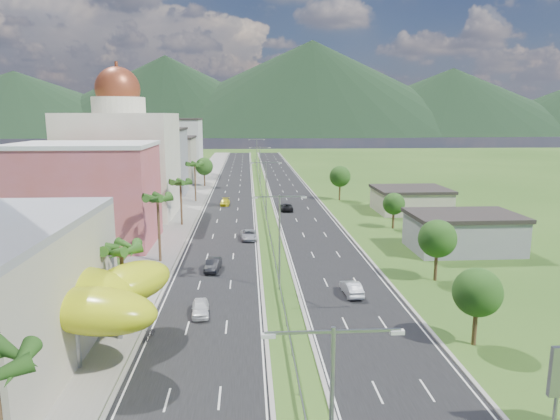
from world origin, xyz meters
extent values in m
plane|color=#2D5119|center=(0.00, 0.00, 0.00)|extent=(500.00, 500.00, 0.00)
cube|color=black|center=(-7.50, 90.00, 0.02)|extent=(11.00, 260.00, 0.04)
cube|color=black|center=(7.50, 90.00, 0.02)|extent=(11.00, 260.00, 0.04)
cube|color=gray|center=(-17.00, 90.00, 0.06)|extent=(7.00, 260.00, 0.12)
cube|color=gray|center=(0.00, 72.00, 0.62)|extent=(0.08, 216.00, 0.28)
cube|color=gray|center=(0.00, 174.00, 0.35)|extent=(0.10, 0.12, 0.70)
cube|color=gray|center=(-1.44, -25.00, 10.80)|extent=(2.88, 0.12, 0.12)
cube|color=gray|center=(1.44, -25.00, 10.80)|extent=(2.88, 0.12, 0.12)
cube|color=silver|center=(-2.72, -25.00, 10.70)|extent=(0.60, 0.25, 0.18)
cube|color=silver|center=(2.72, -25.00, 10.70)|extent=(0.60, 0.25, 0.18)
cylinder|color=gray|center=(0.00, 10.00, 5.50)|extent=(0.20, 0.20, 11.00)
cube|color=gray|center=(-1.44, 10.00, 10.80)|extent=(2.88, 0.12, 0.12)
cube|color=gray|center=(1.44, 10.00, 10.80)|extent=(2.88, 0.12, 0.12)
cube|color=silver|center=(-2.72, 10.00, 10.70)|extent=(0.60, 0.25, 0.18)
cube|color=silver|center=(2.72, 10.00, 10.70)|extent=(0.60, 0.25, 0.18)
cylinder|color=gray|center=(0.00, 50.00, 5.50)|extent=(0.20, 0.20, 11.00)
cube|color=gray|center=(-1.44, 50.00, 10.80)|extent=(2.88, 0.12, 0.12)
cube|color=gray|center=(1.44, 50.00, 10.80)|extent=(2.88, 0.12, 0.12)
cube|color=silver|center=(-2.72, 50.00, 10.70)|extent=(0.60, 0.25, 0.18)
cube|color=silver|center=(2.72, 50.00, 10.70)|extent=(0.60, 0.25, 0.18)
cylinder|color=gray|center=(0.00, 95.00, 5.50)|extent=(0.20, 0.20, 11.00)
cube|color=gray|center=(-1.44, 95.00, 10.80)|extent=(2.88, 0.12, 0.12)
cube|color=gray|center=(1.44, 95.00, 10.80)|extent=(2.88, 0.12, 0.12)
cube|color=silver|center=(-2.72, 95.00, 10.70)|extent=(0.60, 0.25, 0.18)
cube|color=silver|center=(2.72, 95.00, 10.70)|extent=(0.60, 0.25, 0.18)
cylinder|color=gray|center=(0.00, 140.00, 5.50)|extent=(0.20, 0.20, 11.00)
cube|color=gray|center=(-1.44, 140.00, 10.80)|extent=(2.88, 0.12, 0.12)
cube|color=gray|center=(1.44, 140.00, 10.80)|extent=(2.88, 0.12, 0.12)
cube|color=silver|center=(-2.72, 140.00, 10.70)|extent=(0.60, 0.25, 0.18)
cube|color=silver|center=(2.72, 140.00, 10.70)|extent=(0.60, 0.25, 0.18)
cylinder|color=gray|center=(-24.00, -2.00, 2.00)|extent=(0.50, 0.50, 4.00)
cylinder|color=gray|center=(-17.00, -7.00, 2.00)|extent=(0.50, 0.50, 4.00)
cylinder|color=gray|center=(-21.00, -10.00, 2.00)|extent=(0.50, 0.50, 4.00)
cylinder|color=gray|center=(-15.00, -2.00, 2.00)|extent=(0.50, 0.50, 4.00)
cube|color=#C1534F|center=(-28.00, 32.00, 7.50)|extent=(20.00, 15.00, 15.00)
cube|color=beige|center=(-28.00, 55.00, 10.00)|extent=(20.00, 20.00, 20.00)
cylinder|color=beige|center=(-28.00, 55.00, 21.50)|extent=(10.00, 10.00, 3.00)
sphere|color=brown|center=(-28.00, 55.00, 24.50)|extent=(8.40, 8.40, 8.40)
cube|color=gray|center=(-27.00, 80.00, 8.00)|extent=(16.00, 15.00, 16.00)
cube|color=#BCB39B|center=(-27.00, 102.00, 6.50)|extent=(16.00, 15.00, 13.00)
cube|color=silver|center=(-27.00, 125.00, 9.00)|extent=(16.00, 15.00, 18.00)
cylinder|color=gray|center=(15.00, -18.00, 1.60)|extent=(0.24, 0.24, 3.20)
cube|color=gray|center=(28.00, 25.00, 2.50)|extent=(15.00, 10.00, 5.00)
cube|color=#BCB39B|center=(30.00, 55.00, 2.20)|extent=(14.00, 12.00, 4.40)
cylinder|color=#47301C|center=(-15.50, 2.00, 3.75)|extent=(0.36, 0.36, 7.50)
cylinder|color=#47301C|center=(-15.50, 22.00, 4.50)|extent=(0.36, 0.36, 9.00)
cylinder|color=#47301C|center=(-15.50, 45.00, 4.00)|extent=(0.36, 0.36, 8.00)
cylinder|color=#47301C|center=(-15.50, 70.00, 4.40)|extent=(0.36, 0.36, 8.80)
cylinder|color=#47301C|center=(-15.50, 95.00, 2.45)|extent=(0.40, 0.40, 4.90)
sphere|color=#275119|center=(-15.50, 95.00, 5.60)|extent=(4.90, 4.90, 4.90)
cylinder|color=#47301C|center=(16.00, -5.00, 2.10)|extent=(0.40, 0.40, 4.20)
sphere|color=#275119|center=(16.00, -5.00, 4.80)|extent=(4.20, 4.20, 4.20)
cylinder|color=#47301C|center=(19.00, 12.00, 2.27)|extent=(0.40, 0.40, 4.55)
sphere|color=#275119|center=(19.00, 12.00, 5.20)|extent=(4.55, 4.55, 4.55)
cylinder|color=#47301C|center=(22.00, 40.00, 1.92)|extent=(0.40, 0.40, 3.85)
sphere|color=#275119|center=(22.00, 40.00, 4.40)|extent=(3.85, 3.85, 3.85)
cylinder|color=#47301C|center=(18.00, 70.00, 2.45)|extent=(0.40, 0.40, 4.90)
sphere|color=#275119|center=(18.00, 70.00, 5.60)|extent=(4.90, 4.90, 4.90)
imported|color=white|center=(-8.36, 3.13, 0.75)|extent=(2.01, 4.30, 1.43)
imported|color=black|center=(-8.06, 17.58, 0.81)|extent=(2.09, 4.80, 1.53)
imported|color=#A1A3A9|center=(-3.41, 33.60, 0.78)|extent=(2.68, 5.40, 1.47)
imported|color=gold|center=(-8.54, 64.74, 0.74)|extent=(2.13, 4.88, 1.40)
imported|color=#B2B5BB|center=(7.86, 7.68, 0.82)|extent=(1.92, 4.80, 1.55)
imported|color=black|center=(4.55, 57.61, 0.78)|extent=(2.55, 5.37, 1.48)
imported|color=black|center=(-12.30, -2.19, 0.68)|extent=(0.88, 2.06, 1.28)
camera|label=1|loc=(-3.50, -44.31, 19.71)|focal=32.00mm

